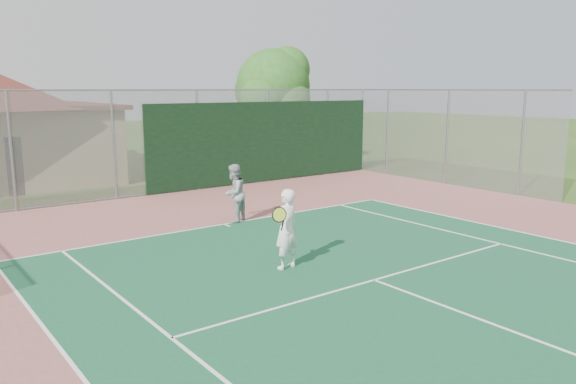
# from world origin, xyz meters

# --- Properties ---
(back_fence) EXTENTS (20.08, 0.11, 3.53)m
(back_fence) POSITION_xyz_m (2.11, 16.98, 1.67)
(back_fence) COLOR gray
(back_fence) RESTS_ON ground
(side_fence_right) EXTENTS (0.08, 9.00, 3.50)m
(side_fence_right) POSITION_xyz_m (10.00, 12.50, 1.75)
(side_fence_right) COLOR gray
(side_fence_right) RESTS_ON ground
(tree) EXTENTS (3.85, 3.65, 5.37)m
(tree) POSITION_xyz_m (7.36, 19.78, 3.53)
(tree) COLOR #3B2215
(tree) RESTS_ON ground
(player_white_front) EXTENTS (0.88, 0.63, 1.60)m
(player_white_front) POSITION_xyz_m (-0.89, 7.96, 0.81)
(player_white_front) COLOR white
(player_white_front) RESTS_ON ground
(player_grey_back) EXTENTS (0.95, 0.88, 1.56)m
(player_grey_back) POSITION_xyz_m (0.38, 11.97, 0.78)
(player_grey_back) COLOR #A1A3A6
(player_grey_back) RESTS_ON ground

